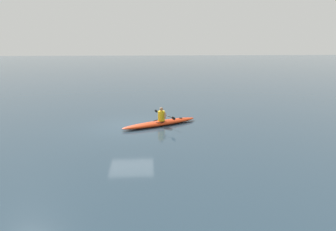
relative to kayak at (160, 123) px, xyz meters
The scene contains 3 objects.
ground_plane 1.67m from the kayak, ahead, with size 160.00×160.00×0.00m, color #283D4C.
kayak is the anchor object (origin of this frame).
kayaker 0.46m from the kayak, 153.73° to the right, with size 1.09×2.16×0.77m.
Camera 1 is at (-0.93, 16.69, 4.72)m, focal length 32.85 mm.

